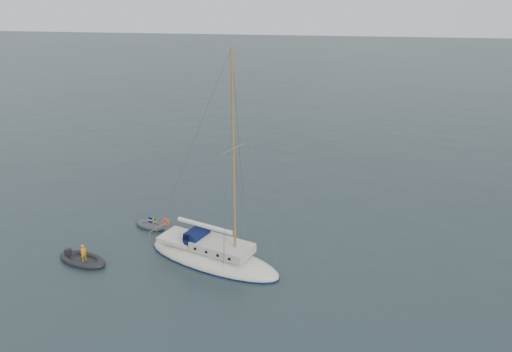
# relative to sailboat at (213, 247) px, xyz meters

# --- Properties ---
(ground) EXTENTS (300.00, 300.00, 0.00)m
(ground) POSITION_rel_sailboat_xyz_m (2.72, 1.53, -1.06)
(ground) COLOR black
(ground) RESTS_ON ground
(sailboat) EXTENTS (9.88, 2.96, 14.07)m
(sailboat) POSITION_rel_sailboat_xyz_m (0.00, 0.00, 0.00)
(sailboat) COLOR silver
(sailboat) RESTS_ON ground
(dinghy) EXTENTS (2.47, 1.12, 0.35)m
(dinghy) POSITION_rel_sailboat_xyz_m (-5.65, 3.98, -0.91)
(dinghy) COLOR #48474C
(dinghy) RESTS_ON ground
(rib) EXTENTS (3.48, 1.58, 1.31)m
(rib) POSITION_rel_sailboat_xyz_m (-8.19, -1.39, -0.86)
(rib) COLOR black
(rib) RESTS_ON ground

